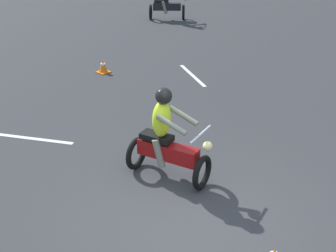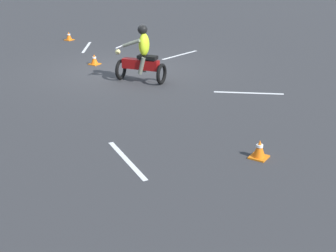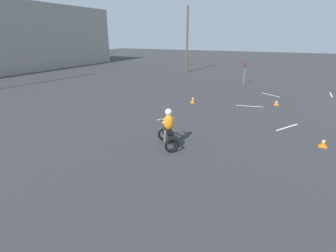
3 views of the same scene
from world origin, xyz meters
name	(u,v)px [view 3 (image 3 of 3)]	position (x,y,z in m)	size (l,w,h in m)	color
motorcycle_rider_background	(168,130)	(-8.86, 9.54, 0.73)	(1.46, 1.35, 1.66)	black
stop_sign	(245,67)	(7.17, 9.37, 1.63)	(0.70, 0.08, 2.30)	slate
traffic_cone_near_left	(276,103)	(0.45, 5.98, 0.15)	(0.32, 0.32, 0.31)	orange
traffic_cone_mid_center	(323,143)	(-6.09, 3.67, 0.17)	(0.32, 0.32, 0.36)	orange
traffic_cone_mid_left	(193,100)	(-1.38, 11.23, 0.22)	(0.32, 0.32, 0.45)	orange
lane_stripe_e	(331,95)	(5.72, 2.34, 0.00)	(0.10, 1.86, 0.01)	silver
lane_stripe_ne	(270,95)	(3.59, 6.62, 0.00)	(0.10, 1.80, 0.01)	silver
lane_stripe_n	(249,106)	(-0.62, 7.55, 0.00)	(0.10, 1.66, 0.01)	silver
lane_stripe_nw	(287,127)	(-4.06, 5.11, 0.00)	(0.10, 1.81, 0.01)	silver
utility_pole_near	(187,40)	(13.12, 17.48, 3.85)	(0.24, 0.24, 7.70)	brown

